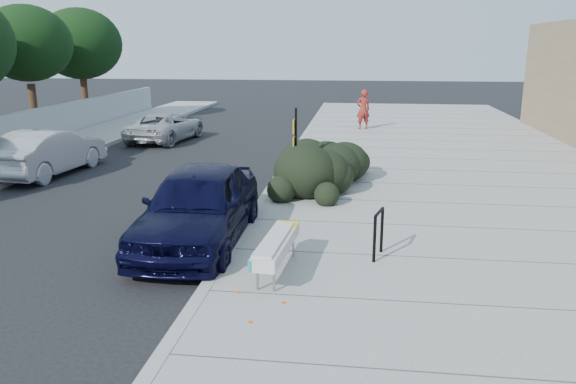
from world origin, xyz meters
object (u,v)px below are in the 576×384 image
suv_silver (166,127)px  pedestrian (363,109)px  sedan_navy (199,206)px  bike_rack (379,229)px  wagon_silver (49,152)px  bench (276,245)px  sign_post (295,145)px

suv_silver → pedestrian: (8.63, 3.77, 0.48)m
sedan_navy → pedestrian: pedestrian is taller
bike_rack → suv_silver: bearing=138.6°
bike_rack → wagon_silver: wagon_silver is taller
bench → wagon_silver: size_ratio=0.47×
sedan_navy → suv_silver: 13.86m
bike_rack → suv_silver: (-8.91, 13.54, -0.08)m
sign_post → wagon_silver: bearing=173.8°
bench → suv_silver: (-7.10, 14.53, -0.03)m
wagon_silver → suv_silver: size_ratio=1.00×
sedan_navy → wagon_silver: size_ratio=1.08×
sign_post → suv_silver: (-6.78, 8.92, -0.86)m
suv_silver → sedan_navy: bearing=119.3°
wagon_silver → suv_silver: 7.16m
bike_rack → sedan_navy: sedan_navy is taller
pedestrian → bench: bearing=64.1°
bike_rack → suv_silver: suv_silver is taller
bench → wagon_silver: 11.43m
bike_rack → pedestrian: pedestrian is taller
sign_post → wagon_silver: (-8.28, 1.91, -0.74)m
sign_post → suv_silver: size_ratio=0.52×
bench → sign_post: bearing=97.6°
bike_rack → sedan_navy: (-3.71, 0.69, 0.13)m
sign_post → pedestrian: 12.83m
bike_rack → bench: bearing=-136.0°
bench → pedestrian: (1.53, 18.30, 0.45)m
sedan_navy → wagon_silver: 8.89m
sedan_navy → wagon_silver: sedan_navy is taller
bench → wagon_silver: wagon_silver is taller
bike_rack → pedestrian: 17.32m
pedestrian → bike_rack: bearing=69.8°
sign_post → sedan_navy: bearing=-105.1°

